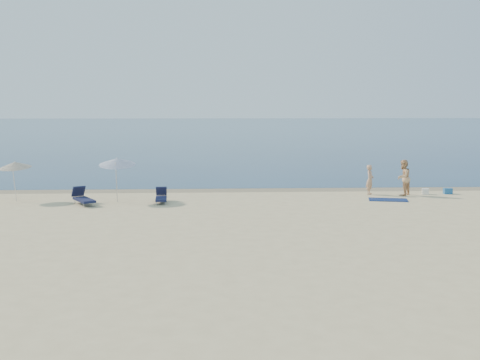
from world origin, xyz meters
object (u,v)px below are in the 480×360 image
at_px(person_left, 370,180).
at_px(blue_cooler, 448,191).
at_px(person_right, 403,178).
at_px(umbrella_near, 117,162).

xyz_separation_m(person_left, blue_cooler, (4.20, 0.01, -0.63)).
bearing_deg(person_left, person_right, -75.86).
bearing_deg(umbrella_near, person_right, 3.48).
bearing_deg(person_right, person_left, -58.99).
relative_size(person_right, umbrella_near, 0.81).
distance_m(person_left, person_right, 1.70).
bearing_deg(blue_cooler, person_left, -177.29).
height_order(blue_cooler, umbrella_near, umbrella_near).
height_order(person_right, blue_cooler, person_right).
xyz_separation_m(person_left, person_right, (1.65, -0.38, 0.15)).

